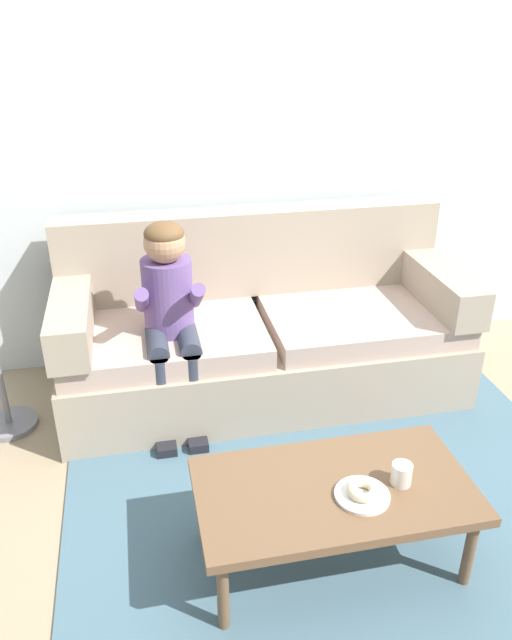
% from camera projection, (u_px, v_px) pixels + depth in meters
% --- Properties ---
extents(ground, '(10.00, 10.00, 0.00)m').
position_uv_depth(ground, '(326.00, 475.00, 3.01)').
color(ground, '#9E896B').
extents(wall_back, '(8.00, 0.10, 2.80)m').
position_uv_depth(wall_back, '(265.00, 130.00, 3.61)').
color(wall_back, silver).
rests_on(wall_back, ground).
extents(area_rug, '(2.46, 2.03, 0.01)m').
position_uv_depth(area_rug, '(343.00, 511.00, 2.79)').
color(area_rug, '#476675').
rests_on(area_rug, ground).
extents(couch, '(2.25, 0.90, 1.00)m').
position_uv_depth(couch, '(261.00, 333.00, 3.58)').
color(couch, tan).
rests_on(couch, ground).
extents(coffee_table, '(1.07, 0.58, 0.38)m').
position_uv_depth(coffee_table, '(334.00, 494.00, 2.40)').
color(coffee_table, brown).
rests_on(coffee_table, ground).
extents(person_child, '(0.34, 0.58, 1.10)m').
position_uv_depth(person_child, '(170.00, 307.00, 3.15)').
color(person_child, '#664C84').
rests_on(person_child, ground).
extents(plate, '(0.21, 0.21, 0.01)m').
position_uv_depth(plate, '(362.00, 495.00, 2.33)').
color(plate, white).
rests_on(plate, coffee_table).
extents(donut, '(0.17, 0.17, 0.04)m').
position_uv_depth(donut, '(363.00, 490.00, 2.32)').
color(donut, beige).
rests_on(donut, plate).
extents(mug, '(0.08, 0.08, 0.09)m').
position_uv_depth(mug, '(401.00, 474.00, 2.38)').
color(mug, silver).
rests_on(mug, coffee_table).
extents(toy_controller, '(0.23, 0.09, 0.05)m').
position_uv_depth(toy_controller, '(385.00, 447.00, 3.17)').
color(toy_controller, red).
rests_on(toy_controller, ground).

